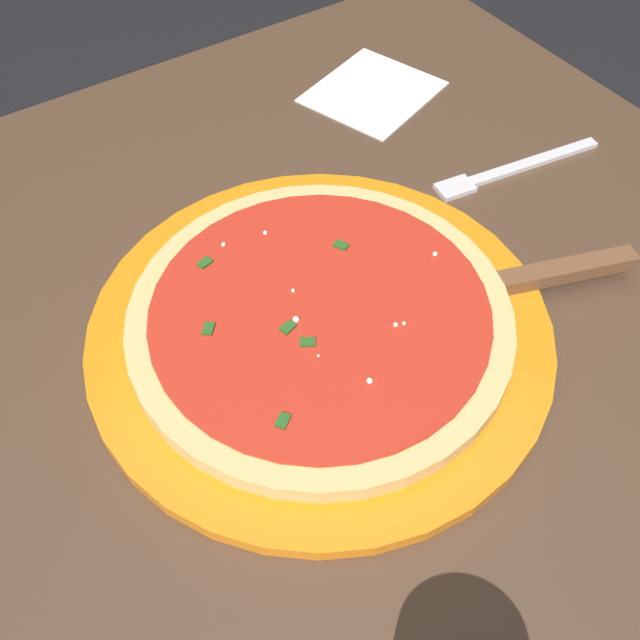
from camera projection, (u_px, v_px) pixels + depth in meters
ground_plane at (319, 604)px, 1.18m from camera, size 5.00×5.00×0.00m
restaurant_table at (318, 410)px, 0.72m from camera, size 0.85×0.91×0.73m
serving_plate at (320, 330)px, 0.60m from camera, size 0.38×0.38×0.01m
pizza at (320, 318)px, 0.58m from camera, size 0.31×0.31×0.02m
pizza_server at (519, 281)px, 0.62m from camera, size 0.11×0.22×0.01m
napkin_folded_right at (373, 92)px, 0.82m from camera, size 0.15×0.16×0.00m
fork at (509, 170)px, 0.73m from camera, size 0.05×0.19×0.00m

